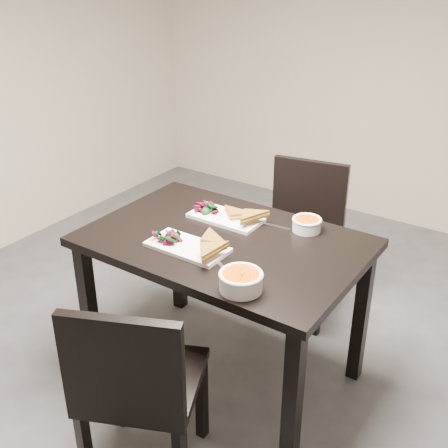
{
  "coord_description": "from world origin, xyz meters",
  "views": [
    {
      "loc": [
        0.73,
        -1.46,
        1.88
      ],
      "look_at": [
        -0.49,
        0.33,
        0.82
      ],
      "focal_mm": 44.78,
      "sensor_mm": 36.0,
      "label": 1
    }
  ],
  "objects_px": {
    "plate_far": "(226,218)",
    "soup_bowl_near": "(241,280)",
    "plate_near": "(187,247)",
    "table": "(224,258)",
    "chair_far": "(302,229)",
    "soup_bowl_far": "(307,224)",
    "chair_near": "(136,384)"
  },
  "relations": [
    {
      "from": "plate_far",
      "to": "soup_bowl_near",
      "type": "bearing_deg",
      "value": -50.68
    },
    {
      "from": "plate_near",
      "to": "table",
      "type": "bearing_deg",
      "value": 66.16
    },
    {
      "from": "chair_far",
      "to": "soup_bowl_far",
      "type": "xyz_separation_m",
      "value": [
        0.25,
        -0.49,
        0.3
      ]
    },
    {
      "from": "plate_near",
      "to": "soup_bowl_far",
      "type": "relative_size",
      "value": 2.6
    },
    {
      "from": "chair_near",
      "to": "plate_far",
      "type": "relative_size",
      "value": 2.5
    },
    {
      "from": "table",
      "to": "chair_far",
      "type": "height_order",
      "value": "chair_far"
    },
    {
      "from": "soup_bowl_near",
      "to": "soup_bowl_far",
      "type": "xyz_separation_m",
      "value": [
        -0.02,
        0.58,
        -0.01
      ]
    },
    {
      "from": "table",
      "to": "soup_bowl_far",
      "type": "distance_m",
      "value": 0.4
    },
    {
      "from": "chair_far",
      "to": "plate_near",
      "type": "height_order",
      "value": "chair_far"
    },
    {
      "from": "table",
      "to": "plate_far",
      "type": "height_order",
      "value": "plate_far"
    },
    {
      "from": "soup_bowl_near",
      "to": "table",
      "type": "bearing_deg",
      "value": 132.76
    },
    {
      "from": "chair_near",
      "to": "chair_far",
      "type": "xyz_separation_m",
      "value": [
        -0.07,
        1.45,
        0.0
      ]
    },
    {
      "from": "table",
      "to": "soup_bowl_far",
      "type": "bearing_deg",
      "value": 45.84
    },
    {
      "from": "chair_far",
      "to": "plate_near",
      "type": "bearing_deg",
      "value": -105.84
    },
    {
      "from": "plate_far",
      "to": "plate_near",
      "type": "bearing_deg",
      "value": -85.36
    },
    {
      "from": "table",
      "to": "chair_far",
      "type": "relative_size",
      "value": 1.41
    },
    {
      "from": "chair_near",
      "to": "plate_near",
      "type": "relative_size",
      "value": 2.45
    },
    {
      "from": "table",
      "to": "plate_near",
      "type": "xyz_separation_m",
      "value": [
        -0.07,
        -0.17,
        0.11
      ]
    },
    {
      "from": "table",
      "to": "chair_near",
      "type": "xyz_separation_m",
      "value": [
        0.09,
        -0.69,
        -0.17
      ]
    },
    {
      "from": "plate_near",
      "to": "chair_far",
      "type": "bearing_deg",
      "value": 84.67
    },
    {
      "from": "chair_near",
      "to": "soup_bowl_far",
      "type": "distance_m",
      "value": 1.02
    },
    {
      "from": "plate_near",
      "to": "plate_far",
      "type": "distance_m",
      "value": 0.33
    },
    {
      "from": "chair_far",
      "to": "table",
      "type": "bearing_deg",
      "value": -101.46
    },
    {
      "from": "table",
      "to": "soup_bowl_far",
      "type": "xyz_separation_m",
      "value": [
        0.26,
        0.27,
        0.13
      ]
    },
    {
      "from": "chair_near",
      "to": "plate_near",
      "type": "height_order",
      "value": "chair_near"
    },
    {
      "from": "table",
      "to": "plate_far",
      "type": "distance_m",
      "value": 0.22
    },
    {
      "from": "chair_far",
      "to": "soup_bowl_near",
      "type": "distance_m",
      "value": 1.14
    },
    {
      "from": "soup_bowl_near",
      "to": "chair_far",
      "type": "bearing_deg",
      "value": 104.23
    },
    {
      "from": "chair_near",
      "to": "soup_bowl_far",
      "type": "relative_size",
      "value": 6.38
    },
    {
      "from": "plate_near",
      "to": "plate_far",
      "type": "height_order",
      "value": "same"
    },
    {
      "from": "chair_near",
      "to": "soup_bowl_far",
      "type": "xyz_separation_m",
      "value": [
        0.18,
        0.96,
        0.3
      ]
    },
    {
      "from": "chair_near",
      "to": "soup_bowl_near",
      "type": "relative_size",
      "value": 5.1
    }
  ]
}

